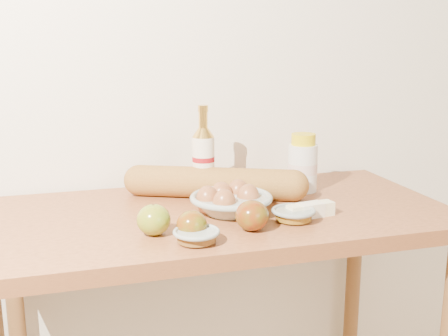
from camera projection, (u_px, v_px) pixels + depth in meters
The scene contains 12 objects.
back_wall at pixel (190, 51), 1.69m from camera, with size 3.50×0.02×2.60m, color white.
table at pixel (221, 254), 1.50m from camera, with size 1.20×0.60×0.90m.
bourbon_bottle at pixel (203, 159), 1.58m from camera, with size 0.07×0.07×0.26m.
cream_bottle at pixel (303, 165), 1.64m from camera, with size 0.10×0.10×0.17m.
egg_bowl at pixel (230, 201), 1.44m from camera, with size 0.28×0.28×0.08m.
baguette at pixel (215, 183), 1.57m from camera, with size 0.52×0.29×0.09m.
apple_yellowgreen at pixel (154, 220), 1.28m from camera, with size 0.08×0.08×0.07m.
apple_redgreen_front at pixel (192, 224), 1.26m from camera, with size 0.09×0.09×0.06m.
apple_redgreen_right at pixel (252, 216), 1.31m from camera, with size 0.09×0.09×0.07m.
sugar_bowl at pixel (196, 236), 1.23m from camera, with size 0.12×0.12×0.03m.
syrup_bowl at pixel (294, 214), 1.38m from camera, with size 0.13×0.13×0.03m.
butter_stick at pixel (311, 210), 1.41m from camera, with size 0.13×0.05×0.04m.
Camera 1 is at (-0.39, -0.17, 1.34)m, focal length 45.00 mm.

